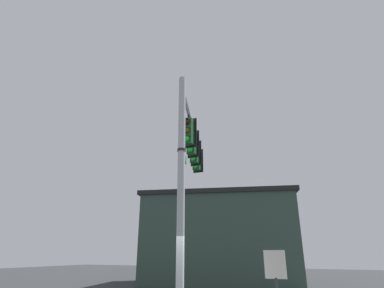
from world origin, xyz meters
The scene contains 10 objects.
signal_pole centered at (0.00, 0.00, 3.85)m, with size 0.23×0.23×7.70m, color #ADB2B7.
mast_arm centered at (1.09, -3.18, 7.29)m, with size 0.15×0.15×6.72m, color #ADB2B7.
traffic_light_nearest_pole centered at (0.64, -1.84, 6.52)m, with size 0.54×0.49×1.31m.
traffic_light_mid_inner centered at (1.05, -3.06, 6.52)m, with size 0.54×0.49×1.31m.
traffic_light_mid_outer centered at (1.47, -4.28, 6.52)m, with size 0.54×0.49×1.31m.
traffic_light_arm_end centered at (1.89, -5.50, 6.52)m, with size 0.54×0.49×1.31m.
street_name_sign centered at (0.13, -0.38, 5.09)m, with size 0.56×1.33×0.22m.
storefront_building centered at (3.80, -14.15, 3.10)m, with size 12.25×9.86×6.17m.
tree_by_storefront centered at (4.56, -12.01, 4.27)m, with size 2.86×2.86×5.72m.
historical_marker centered at (-2.35, -1.34, 1.40)m, with size 0.60×0.08×2.13m.
Camera 1 is at (-4.05, 8.07, 2.05)m, focal length 28.41 mm.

